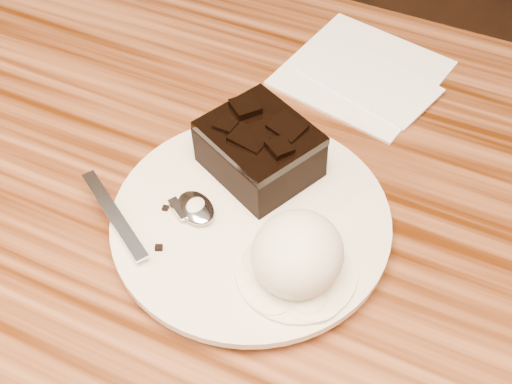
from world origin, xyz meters
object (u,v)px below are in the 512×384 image
at_px(plate, 251,224).
at_px(napkin, 362,72).
at_px(spoon, 196,209).
at_px(brownie, 259,152).
at_px(ice_cream_scoop, 298,254).

xyz_separation_m(plate, napkin, (0.02, 0.23, -0.01)).
distance_m(plate, napkin, 0.23).
bearing_deg(spoon, napkin, 18.13).
relative_size(brownie, ice_cream_scoop, 1.20).
bearing_deg(ice_cream_scoop, napkin, 97.72).
height_order(brownie, ice_cream_scoop, ice_cream_scoop).
xyz_separation_m(brownie, ice_cream_scoop, (0.07, -0.09, 0.00)).
bearing_deg(spoon, brownie, 10.38).
xyz_separation_m(plate, spoon, (-0.04, -0.02, 0.01)).
xyz_separation_m(brownie, napkin, (0.04, 0.18, -0.04)).
bearing_deg(plate, brownie, 107.40).
height_order(plate, brownie, brownie).
relative_size(spoon, napkin, 1.08).
height_order(brownie, napkin, brownie).
bearing_deg(plate, napkin, 85.38).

